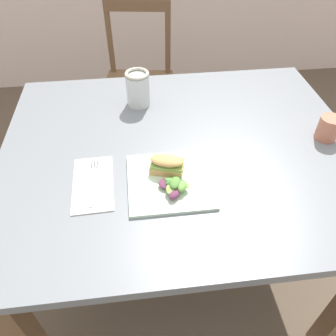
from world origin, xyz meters
The scene contains 10 objects.
ground_plane centered at (0.00, 0.00, 0.00)m, with size 9.31×9.31×0.00m, color brown.
dining_table centered at (0.10, -0.06, 0.62)m, with size 1.18×0.97×0.74m.
chair_wooden_far centered at (0.00, 0.89, 0.45)m, with size 0.45×0.45×0.87m.
plate_lunch centered at (0.04, -0.22, 0.74)m, with size 0.24×0.24×0.01m, color beige.
sandwich_half_front centered at (0.04, -0.19, 0.78)m, with size 0.11×0.09×0.06m.
salad_mixed_greens centered at (0.05, -0.26, 0.77)m, with size 0.09×0.11×0.03m.
napkin_folded centered at (-0.18, -0.20, 0.74)m, with size 0.12×0.22×0.00m, color silver.
fork_on_napkin centered at (-0.18, -0.19, 0.75)m, with size 0.03×0.19×0.00m.
mason_jar_iced_tea centered at (-0.02, 0.21, 0.80)m, with size 0.09×0.09×0.13m.
cup_extra_side centered at (0.59, -0.08, 0.78)m, with size 0.07×0.07×0.08m, color #B2664C.
Camera 1 is at (-0.04, -0.89, 1.44)m, focal length 35.39 mm.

